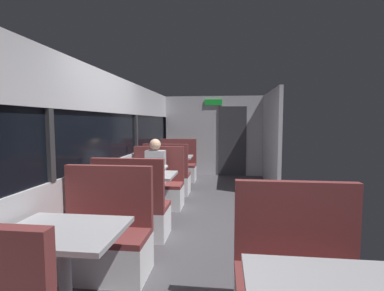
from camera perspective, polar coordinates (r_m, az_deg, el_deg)
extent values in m
cube|color=#423F44|center=(4.38, 1.89, -16.24)|extent=(3.30, 9.20, 0.02)
cube|color=#B2B2B7|center=(4.58, -16.75, -9.14)|extent=(0.08, 8.40, 0.95)
cube|color=#B2B2B7|center=(4.47, -17.23, 10.22)|extent=(0.08, 8.40, 0.60)
cube|color=black|center=(4.46, -17.13, 1.54)|extent=(0.03, 8.40, 0.75)
cube|color=#2D2D30|center=(3.21, -26.73, 0.04)|extent=(0.06, 0.08, 0.75)
cube|color=#2D2D30|center=(5.75, -11.24, 2.36)|extent=(0.06, 0.08, 0.75)
cube|color=#2D2D30|center=(8.46, -5.41, 3.20)|extent=(0.06, 0.08, 0.75)
cube|color=#B2B2B7|center=(8.29, 4.32, 1.96)|extent=(2.90, 0.08, 2.30)
cube|color=#333338|center=(8.24, 8.12, 0.87)|extent=(0.80, 0.04, 2.00)
cube|color=green|center=(8.24, 4.34, 8.69)|extent=(0.50, 0.03, 0.16)
cube|color=#B2B2B7|center=(7.17, 15.58, 1.35)|extent=(0.08, 2.40, 2.30)
cylinder|color=#9E9EA3|center=(2.63, -24.22, -23.12)|extent=(0.10, 0.10, 0.70)
cube|color=#99999E|center=(2.48, -24.53, -15.52)|extent=(0.90, 0.70, 0.04)
cube|color=silver|center=(3.22, -17.69, -20.57)|extent=(0.95, 0.50, 0.39)
cube|color=brown|center=(3.13, -17.80, -16.85)|extent=(0.95, 0.50, 0.06)
cube|color=brown|center=(3.20, -16.39, -9.63)|extent=(0.95, 0.08, 0.65)
cylinder|color=#9E9EA3|center=(4.64, -9.13, -10.40)|extent=(0.10, 0.10, 0.70)
cube|color=#99999E|center=(4.55, -9.19, -5.91)|extent=(0.90, 0.70, 0.04)
cube|color=silver|center=(4.08, -11.70, -14.87)|extent=(0.95, 0.50, 0.39)
cube|color=brown|center=(4.01, -11.76, -11.84)|extent=(0.95, 0.50, 0.06)
cube|color=brown|center=(3.73, -12.87, -7.50)|extent=(0.95, 0.08, 0.65)
cube|color=silver|center=(5.29, -7.14, -10.19)|extent=(0.95, 0.50, 0.39)
cube|color=brown|center=(5.24, -7.17, -7.81)|extent=(0.95, 0.50, 0.06)
cube|color=brown|center=(5.38, -6.67, -3.64)|extent=(0.95, 0.08, 0.65)
cylinder|color=#9E9EA3|center=(6.85, -3.83, -5.39)|extent=(0.10, 0.10, 0.70)
cube|color=#99999E|center=(6.79, -3.85, -2.31)|extent=(0.90, 0.70, 0.04)
cube|color=silver|center=(6.24, -4.93, -7.85)|extent=(0.95, 0.50, 0.39)
cube|color=brown|center=(6.20, -4.95, -5.82)|extent=(0.95, 0.50, 0.06)
cube|color=brown|center=(5.94, -5.38, -2.82)|extent=(0.95, 0.08, 0.65)
cube|color=silver|center=(7.51, -2.91, -5.67)|extent=(0.95, 0.50, 0.39)
cube|color=brown|center=(7.48, -2.92, -3.97)|extent=(0.95, 0.50, 0.06)
cube|color=brown|center=(7.64, -2.67, -1.10)|extent=(0.95, 0.08, 0.65)
cube|color=brown|center=(2.41, 21.13, -23.89)|extent=(0.95, 0.50, 0.06)
cube|color=brown|center=(2.45, 20.13, -14.25)|extent=(0.95, 0.08, 0.65)
cube|color=#26262D|center=(5.29, -7.14, -9.88)|extent=(0.30, 0.36, 0.45)
cube|color=#99999E|center=(5.13, -7.34, -4.34)|extent=(0.34, 0.22, 0.60)
sphere|color=tan|center=(5.06, -7.44, 0.22)|extent=(0.20, 0.20, 0.20)
cylinder|color=#99999E|center=(5.01, -10.07, -4.36)|extent=(0.07, 0.28, 0.07)
cylinder|color=#99999E|center=(4.91, -5.58, -4.50)|extent=(0.07, 0.28, 0.07)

